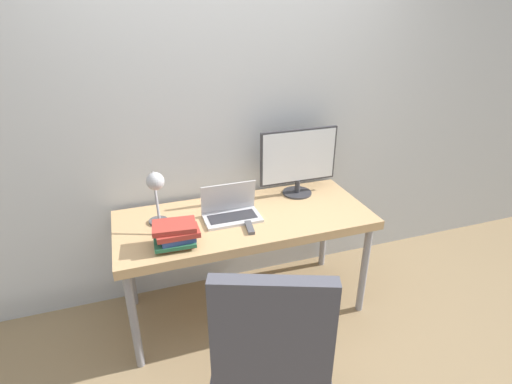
{
  "coord_description": "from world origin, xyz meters",
  "views": [
    {
      "loc": [
        -0.67,
        -1.84,
        2.01
      ],
      "look_at": [
        0.07,
        0.32,
        0.93
      ],
      "focal_mm": 28.0,
      "sensor_mm": 36.0,
      "label": 1
    }
  ],
  "objects_px": {
    "laptop": "(231,211)",
    "book_stack": "(176,235)",
    "office_chair": "(271,349)",
    "monitor": "(298,160)",
    "desk_lamp": "(156,190)"
  },
  "relations": [
    {
      "from": "desk_lamp",
      "to": "book_stack",
      "type": "distance_m",
      "value": 0.29
    },
    {
      "from": "office_chair",
      "to": "laptop",
      "type": "bearing_deg",
      "value": 84.98
    },
    {
      "from": "office_chair",
      "to": "book_stack",
      "type": "distance_m",
      "value": 0.84
    },
    {
      "from": "desk_lamp",
      "to": "monitor",
      "type": "bearing_deg",
      "value": 13.08
    },
    {
      "from": "office_chair",
      "to": "desk_lamp",
      "type": "bearing_deg",
      "value": 111.72
    },
    {
      "from": "monitor",
      "to": "book_stack",
      "type": "bearing_deg",
      "value": -156.04
    },
    {
      "from": "desk_lamp",
      "to": "book_stack",
      "type": "xyz_separation_m",
      "value": [
        0.07,
        -0.18,
        -0.21
      ]
    },
    {
      "from": "office_chair",
      "to": "book_stack",
      "type": "height_order",
      "value": "office_chair"
    },
    {
      "from": "laptop",
      "to": "monitor",
      "type": "relative_size",
      "value": 0.64
    },
    {
      "from": "desk_lamp",
      "to": "book_stack",
      "type": "relative_size",
      "value": 1.52
    },
    {
      "from": "laptop",
      "to": "office_chair",
      "type": "xyz_separation_m",
      "value": [
        -0.09,
        -0.97,
        -0.21
      ]
    },
    {
      "from": "book_stack",
      "to": "office_chair",
      "type": "bearing_deg",
      "value": -68.03
    },
    {
      "from": "laptop",
      "to": "book_stack",
      "type": "height_order",
      "value": "laptop"
    },
    {
      "from": "desk_lamp",
      "to": "office_chair",
      "type": "distance_m",
      "value": 1.09
    },
    {
      "from": "desk_lamp",
      "to": "office_chair",
      "type": "relative_size",
      "value": 0.37
    }
  ]
}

